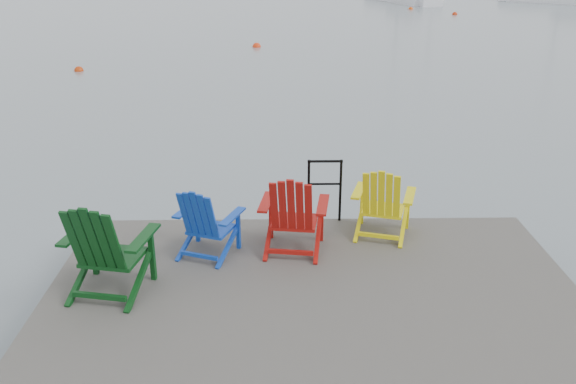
{
  "coord_description": "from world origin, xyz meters",
  "views": [
    {
      "loc": [
        -0.39,
        -5.34,
        4.1
      ],
      "look_at": [
        -0.25,
        2.66,
        0.85
      ],
      "focal_mm": 38.0,
      "sensor_mm": 36.0,
      "label": 1
    }
  ],
  "objects_px": {
    "chair_blue": "(206,221)",
    "chair_yellow": "(383,201)",
    "buoy_b": "(79,71)",
    "chair_green": "(105,247)",
    "buoy_a": "(257,47)",
    "buoy_d": "(411,9)",
    "buoy_c": "(455,15)",
    "chair_red": "(293,213)",
    "handrail": "(325,185)"
  },
  "relations": [
    {
      "from": "chair_red",
      "to": "buoy_a",
      "type": "height_order",
      "value": "chair_red"
    },
    {
      "from": "handrail",
      "to": "chair_yellow",
      "type": "bearing_deg",
      "value": -34.56
    },
    {
      "from": "chair_blue",
      "to": "buoy_c",
      "type": "bearing_deg",
      "value": 91.01
    },
    {
      "from": "chair_yellow",
      "to": "buoy_c",
      "type": "relative_size",
      "value": 2.96
    },
    {
      "from": "buoy_c",
      "to": "buoy_d",
      "type": "distance_m",
      "value": 4.07
    },
    {
      "from": "handrail",
      "to": "chair_yellow",
      "type": "relative_size",
      "value": 0.91
    },
    {
      "from": "chair_green",
      "to": "buoy_a",
      "type": "bearing_deg",
      "value": 98.45
    },
    {
      "from": "handrail",
      "to": "buoy_c",
      "type": "distance_m",
      "value": 33.75
    },
    {
      "from": "buoy_b",
      "to": "buoy_c",
      "type": "height_order",
      "value": "buoy_c"
    },
    {
      "from": "chair_blue",
      "to": "buoy_b",
      "type": "relative_size",
      "value": 2.86
    },
    {
      "from": "handrail",
      "to": "chair_yellow",
      "type": "distance_m",
      "value": 0.88
    },
    {
      "from": "chair_green",
      "to": "buoy_c",
      "type": "xyz_separation_m",
      "value": [
        13.16,
        33.9,
        -1.08
      ]
    },
    {
      "from": "buoy_b",
      "to": "buoy_c",
      "type": "bearing_deg",
      "value": 45.07
    },
    {
      "from": "chair_blue",
      "to": "chair_red",
      "type": "distance_m",
      "value": 1.08
    },
    {
      "from": "chair_green",
      "to": "buoy_c",
      "type": "height_order",
      "value": "chair_green"
    },
    {
      "from": "buoy_d",
      "to": "chair_green",
      "type": "bearing_deg",
      "value": -106.51
    },
    {
      "from": "buoy_a",
      "to": "buoy_d",
      "type": "height_order",
      "value": "buoy_a"
    },
    {
      "from": "chair_green",
      "to": "buoy_a",
      "type": "relative_size",
      "value": 3.1
    },
    {
      "from": "handrail",
      "to": "chair_green",
      "type": "height_order",
      "value": "chair_green"
    },
    {
      "from": "chair_blue",
      "to": "chair_yellow",
      "type": "relative_size",
      "value": 0.94
    },
    {
      "from": "buoy_d",
      "to": "buoy_b",
      "type": "bearing_deg",
      "value": -126.57
    },
    {
      "from": "chair_green",
      "to": "buoy_d",
      "type": "xyz_separation_m",
      "value": [
        11.08,
        37.39,
        -1.08
      ]
    },
    {
      "from": "chair_blue",
      "to": "buoy_b",
      "type": "height_order",
      "value": "chair_blue"
    },
    {
      "from": "chair_green",
      "to": "chair_red",
      "type": "relative_size",
      "value": 1.09
    },
    {
      "from": "chair_green",
      "to": "buoy_a",
      "type": "distance_m",
      "value": 20.96
    },
    {
      "from": "chair_blue",
      "to": "buoy_a",
      "type": "relative_size",
      "value": 2.51
    },
    {
      "from": "buoy_a",
      "to": "buoy_b",
      "type": "bearing_deg",
      "value": -138.89
    },
    {
      "from": "buoy_a",
      "to": "buoy_c",
      "type": "relative_size",
      "value": 1.1
    },
    {
      "from": "buoy_c",
      "to": "buoy_d",
      "type": "xyz_separation_m",
      "value": [
        -2.08,
        3.5,
        0.0
      ]
    },
    {
      "from": "handrail",
      "to": "buoy_a",
      "type": "height_order",
      "value": "handrail"
    },
    {
      "from": "chair_red",
      "to": "buoy_c",
      "type": "relative_size",
      "value": 3.15
    },
    {
      "from": "chair_red",
      "to": "chair_green",
      "type": "bearing_deg",
      "value": -146.61
    },
    {
      "from": "chair_yellow",
      "to": "buoy_d",
      "type": "distance_m",
      "value": 36.86
    },
    {
      "from": "chair_red",
      "to": "buoy_a",
      "type": "xyz_separation_m",
      "value": [
        -1.07,
        19.94,
        -1.03
      ]
    },
    {
      "from": "chair_blue",
      "to": "handrail",
      "type": "bearing_deg",
      "value": 54.55
    },
    {
      "from": "handrail",
      "to": "buoy_b",
      "type": "bearing_deg",
      "value": 118.99
    },
    {
      "from": "handrail",
      "to": "buoy_a",
      "type": "bearing_deg",
      "value": 94.58
    },
    {
      "from": "chair_blue",
      "to": "chair_yellow",
      "type": "distance_m",
      "value": 2.31
    },
    {
      "from": "chair_yellow",
      "to": "buoy_d",
      "type": "height_order",
      "value": "chair_yellow"
    },
    {
      "from": "buoy_a",
      "to": "buoy_c",
      "type": "bearing_deg",
      "value": 46.87
    },
    {
      "from": "buoy_c",
      "to": "buoy_d",
      "type": "bearing_deg",
      "value": 120.75
    },
    {
      "from": "buoy_b",
      "to": "handrail",
      "type": "bearing_deg",
      "value": -61.01
    },
    {
      "from": "chair_yellow",
      "to": "buoy_c",
      "type": "distance_m",
      "value": 34.0
    },
    {
      "from": "chair_blue",
      "to": "buoy_b",
      "type": "distance_m",
      "value": 15.95
    },
    {
      "from": "chair_green",
      "to": "chair_blue",
      "type": "relative_size",
      "value": 1.23
    },
    {
      "from": "handrail",
      "to": "chair_green",
      "type": "xyz_separation_m",
      "value": [
        -2.51,
        -1.89,
        0.04
      ]
    },
    {
      "from": "chair_green",
      "to": "chair_blue",
      "type": "distance_m",
      "value": 1.33
    },
    {
      "from": "buoy_d",
      "to": "buoy_a",
      "type": "bearing_deg",
      "value": -121.47
    },
    {
      "from": "chair_blue",
      "to": "chair_yellow",
      "type": "bearing_deg",
      "value": 33.97
    },
    {
      "from": "chair_yellow",
      "to": "buoy_a",
      "type": "bearing_deg",
      "value": 113.18
    }
  ]
}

